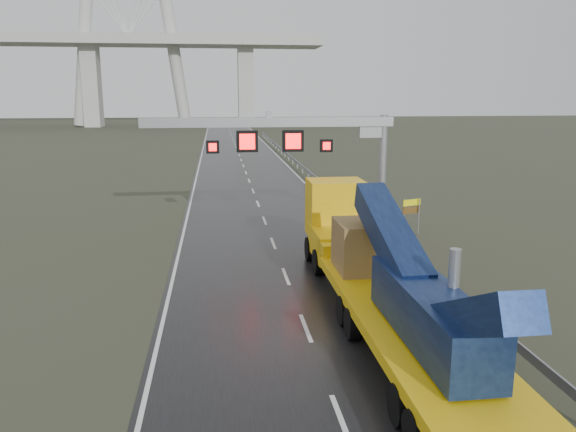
{
  "coord_description": "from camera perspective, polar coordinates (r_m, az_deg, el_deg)",
  "views": [
    {
      "loc": [
        -3.04,
        -14.95,
        8.39
      ],
      "look_at": [
        -0.06,
        8.73,
        3.2
      ],
      "focal_mm": 35.0,
      "sensor_mm": 36.0,
      "label": 1
    }
  ],
  "objects": [
    {
      "name": "ground",
      "position": [
        17.41,
        3.95,
        -16.57
      ],
      "size": [
        400.0,
        400.0,
        0.0
      ],
      "primitive_type": "plane",
      "color": "#353827",
      "rests_on": "ground"
    },
    {
      "name": "road",
      "position": [
        55.67,
        -3.97,
        3.57
      ],
      "size": [
        11.0,
        200.0,
        0.02
      ],
      "primitive_type": "cube",
      "color": "black",
      "rests_on": "ground"
    },
    {
      "name": "guardrail",
      "position": [
        46.51,
        4.26,
        2.71
      ],
      "size": [
        0.2,
        140.0,
        1.4
      ],
      "primitive_type": null,
      "color": "gray",
      "rests_on": "ground"
    },
    {
      "name": "sign_gantry",
      "position": [
        33.46,
        1.71,
        7.5
      ],
      "size": [
        14.9,
        1.2,
        7.42
      ],
      "color": "#A8A9A4",
      "rests_on": "ground"
    },
    {
      "name": "heavy_haul_truck",
      "position": [
        21.91,
        8.9,
        -5.02
      ],
      "size": [
        3.24,
        21.29,
        4.99
      ],
      "rotation": [
        0.0,
        0.0,
        -0.0
      ],
      "color": "#DFA30C",
      "rests_on": "ground"
    },
    {
      "name": "exit_sign_pair",
      "position": [
        34.65,
        12.44,
        0.63
      ],
      "size": [
        1.25,
        0.53,
        2.26
      ],
      "rotation": [
        0.0,
        0.0,
        0.37
      ],
      "color": "#93979B",
      "rests_on": "ground"
    },
    {
      "name": "striped_barrier",
      "position": [
        31.89,
        9.53,
        -2.12
      ],
      "size": [
        0.71,
        0.46,
        1.12
      ],
      "primitive_type": "cube",
      "rotation": [
        0.0,
        0.0,
        -0.16
      ],
      "color": "red",
      "rests_on": "ground"
    }
  ]
}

